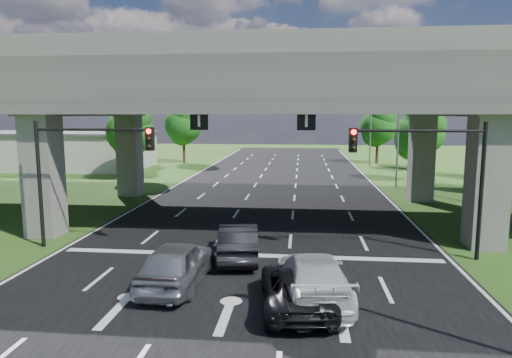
% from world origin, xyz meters
% --- Properties ---
extents(ground, '(160.00, 160.00, 0.00)m').
position_xyz_m(ground, '(0.00, 0.00, 0.00)').
color(ground, '#274C18').
rests_on(ground, ground).
extents(road, '(18.00, 120.00, 0.03)m').
position_xyz_m(road, '(0.00, 10.00, 0.01)').
color(road, black).
rests_on(road, ground).
extents(overpass, '(80.00, 15.00, 10.00)m').
position_xyz_m(overpass, '(0.00, 12.00, 7.92)').
color(overpass, '#34322F').
rests_on(overpass, ground).
extents(warehouse, '(20.00, 10.00, 4.00)m').
position_xyz_m(warehouse, '(-26.00, 35.00, 2.00)').
color(warehouse, '#9E9E99').
rests_on(warehouse, ground).
extents(signal_right, '(5.76, 0.54, 6.00)m').
position_xyz_m(signal_right, '(7.82, 3.94, 4.19)').
color(signal_right, black).
rests_on(signal_right, ground).
extents(signal_left, '(5.76, 0.54, 6.00)m').
position_xyz_m(signal_left, '(-7.82, 3.94, 4.19)').
color(signal_left, black).
rests_on(signal_left, ground).
extents(streetlight_far, '(3.38, 0.25, 10.00)m').
position_xyz_m(streetlight_far, '(10.10, 24.00, 5.85)').
color(streetlight_far, gray).
rests_on(streetlight_far, ground).
extents(streetlight_beyond, '(3.38, 0.25, 10.00)m').
position_xyz_m(streetlight_beyond, '(10.10, 40.00, 5.85)').
color(streetlight_beyond, gray).
rests_on(streetlight_beyond, ground).
extents(tree_left_near, '(4.50, 4.50, 7.80)m').
position_xyz_m(tree_left_near, '(-13.95, 26.00, 4.82)').
color(tree_left_near, black).
rests_on(tree_left_near, ground).
extents(tree_left_mid, '(3.91, 3.90, 6.76)m').
position_xyz_m(tree_left_mid, '(-16.95, 34.00, 4.17)').
color(tree_left_mid, black).
rests_on(tree_left_mid, ground).
extents(tree_left_far, '(4.80, 4.80, 8.32)m').
position_xyz_m(tree_left_far, '(-12.95, 42.00, 5.14)').
color(tree_left_far, black).
rests_on(tree_left_far, ground).
extents(tree_right_near, '(4.20, 4.20, 7.28)m').
position_xyz_m(tree_right_near, '(13.05, 28.00, 4.50)').
color(tree_right_near, black).
rests_on(tree_right_near, ground).
extents(tree_right_mid, '(3.91, 3.90, 6.76)m').
position_xyz_m(tree_right_mid, '(16.05, 36.00, 4.17)').
color(tree_right_mid, black).
rests_on(tree_right_mid, ground).
extents(tree_right_far, '(4.50, 4.50, 7.80)m').
position_xyz_m(tree_right_far, '(12.05, 44.00, 4.82)').
color(tree_right_far, black).
rests_on(tree_right_far, ground).
extents(car_silver, '(2.17, 4.96, 1.66)m').
position_xyz_m(car_silver, '(-2.19, -0.38, 0.86)').
color(car_silver, '#B1B3B9').
rests_on(car_silver, road).
extents(car_dark, '(2.23, 4.88, 1.55)m').
position_xyz_m(car_dark, '(-0.39, 3.00, 0.81)').
color(car_dark, black).
rests_on(car_dark, road).
extents(car_white, '(2.80, 5.71, 1.60)m').
position_xyz_m(car_white, '(2.75, -1.19, 0.83)').
color(car_white, beige).
rests_on(car_white, road).
extents(car_trailing, '(2.72, 5.00, 1.33)m').
position_xyz_m(car_trailing, '(2.20, -1.85, 0.69)').
color(car_trailing, black).
rests_on(car_trailing, road).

